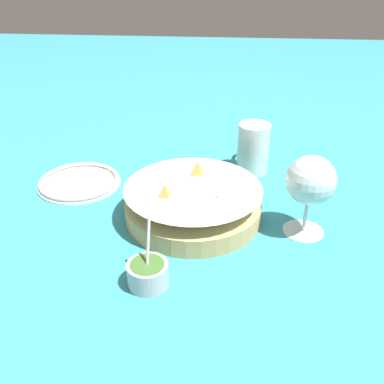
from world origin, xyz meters
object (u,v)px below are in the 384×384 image
sauce_cup (148,273)px  side_plate (79,182)px  beer_mug (253,150)px  food_basket (192,203)px  wine_glass (311,184)px

sauce_cup → side_plate: sauce_cup is taller
sauce_cup → beer_mug: 0.46m
sauce_cup → side_plate: size_ratio=0.58×
food_basket → sauce_cup: sauce_cup is taller
food_basket → beer_mug: size_ratio=2.26×
wine_glass → food_basket: bearing=80.8°
beer_mug → side_plate: 0.41m
food_basket → wine_glass: wine_glass is taller
beer_mug → sauce_cup: bearing=157.1°
wine_glass → side_plate: size_ratio=0.84×
wine_glass → beer_mug: 0.27m
beer_mug → side_plate: size_ratio=0.64×
wine_glass → sauce_cup: bearing=122.1°
wine_glass → side_plate: bearing=73.4°
beer_mug → side_plate: beer_mug is taller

